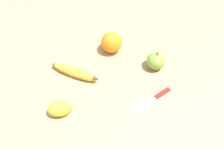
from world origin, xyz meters
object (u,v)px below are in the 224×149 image
at_px(apple, 156,61).
at_px(lemon, 60,109).
at_px(orange, 112,42).
at_px(banana, 75,72).
at_px(paring_knife, 154,98).

bearing_deg(apple, lemon, 17.12).
xyz_separation_m(orange, lemon, (0.23, 0.24, -0.02)).
height_order(banana, orange, orange).
xyz_separation_m(apple, lemon, (0.37, 0.11, -0.01)).
bearing_deg(paring_knife, banana, 34.32).
height_order(orange, lemon, orange).
bearing_deg(apple, orange, -43.18).
bearing_deg(paring_knife, apple, -42.73).
xyz_separation_m(apple, paring_knife, (0.05, 0.14, -0.03)).
distance_m(apple, paring_knife, 0.15).
distance_m(apple, lemon, 0.38).
bearing_deg(lemon, paring_knife, 175.58).
relative_size(banana, apple, 2.22).
distance_m(orange, lemon, 0.33).
relative_size(apple, paring_knife, 0.51).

